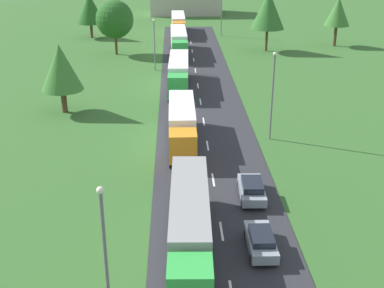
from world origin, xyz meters
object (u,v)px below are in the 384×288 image
tree_pine (61,68)px  tree_ash (268,10)px  tree_maple (90,8)px  tree_oak (338,12)px  truck_lead (190,223)px  truck_fifth (178,23)px  tree_elm (115,19)px  truck_second (182,123)px  lamppost_third (154,42)px  lamppost_fourth (222,10)px  lamppost_lead (106,261)px  car_second (261,241)px  truck_third (179,72)px  truck_fourth (179,41)px  lamppost_second (272,92)px  car_third (252,189)px

tree_pine → tree_ash: size_ratio=0.79×
tree_maple → tree_oak: bearing=-11.4°
truck_lead → truck_fifth: (0.11, 73.74, -0.06)m
tree_elm → truck_second: bearing=-75.0°
lamppost_third → lamppost_fourth: (12.06, 25.55, 0.74)m
lamppost_lead → tree_oak: bearing=65.2°
tree_oak → tree_ash: bearing=-164.1°
car_second → tree_pine: bearing=122.8°
truck_second → tree_oak: bearing=57.3°
truck_lead → tree_oak: size_ratio=1.67×
truck_fifth → lamppost_fourth: 9.03m
truck_fifth → tree_ash: size_ratio=1.35×
lamppost_lead → tree_elm: (-6.19, 64.37, 0.81)m
car_second → tree_maple: bearing=106.6°
lamppost_lead → tree_pine: size_ratio=1.14×
truck_third → tree_maple: bearing=115.7°
truck_third → truck_fourth: 19.19m
lamppost_second → truck_second: bearing=-175.0°
truck_fifth → tree_oak: tree_oak is taller
truck_fourth → tree_maple: tree_maple is taller
car_third → lamppost_lead: 17.77m
truck_lead → car_second: (4.63, -0.22, -1.33)m
lamppost_lead → truck_second: bearing=81.1°
truck_lead → tree_ash: size_ratio=1.41×
tree_oak → tree_ash: size_ratio=0.84×
truck_fourth → tree_elm: bearing=177.3°
truck_second → lamppost_fourth: lamppost_fourth is taller
tree_elm → lamppost_second: bearing=-63.2°
lamppost_fourth → lamppost_lead: bearing=-99.1°
tree_oak → tree_elm: size_ratio=0.95×
truck_fourth → lamppost_third: lamppost_third is taller
car_second → lamppost_second: size_ratio=0.48×
tree_pine → truck_fifth: bearing=73.5°
lamppost_fourth → tree_ash: size_ratio=0.90×
truck_fourth → tree_maple: bearing=138.6°
truck_second → lamppost_third: (-3.50, 27.87, 2.12)m
car_third → tree_pine: tree_pine is taller
car_second → tree_maple: (-21.19, 70.97, 4.72)m
lamppost_second → lamppost_third: bearing=114.4°
tree_maple → tree_pine: (3.11, -42.94, -0.33)m
truck_fifth → tree_pine: bearing=-106.5°
truck_fourth → tree_elm: 11.02m
truck_second → car_third: (5.22, -11.34, -1.27)m
car_second → truck_fifth: bearing=93.5°
lamppost_third → tree_oak: tree_oak is taller
truck_fifth → truck_third: bearing=-90.6°
tree_pine → car_second: bearing=-57.2°
truck_fifth → tree_ash: 22.06m
lamppost_second → tree_oak: (19.24, 42.84, 1.08)m
truck_fifth → car_second: size_ratio=3.21×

